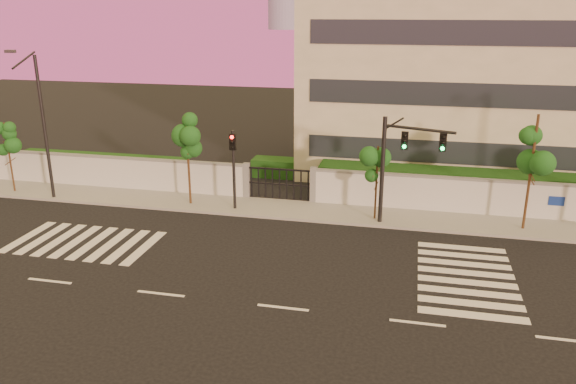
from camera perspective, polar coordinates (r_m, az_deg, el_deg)
name	(u,v)px	position (r m, az deg, el deg)	size (l,w,h in m)	color
ground	(283,308)	(21.77, -0.52, -11.68)	(120.00, 120.00, 0.00)	black
sidewalk	(326,212)	(31.12, 3.88, -2.08)	(60.00, 3.00, 0.15)	gray
perimeter_wall	(332,187)	(32.18, 4.51, 0.47)	(60.00, 0.36, 2.20)	silver
hedge_row	(356,179)	(34.74, 6.89, 1.30)	(41.00, 4.25, 1.80)	#143710
institutional_building	(486,81)	(40.90, 19.47, 10.62)	(24.40, 12.40, 12.25)	#B8B39C
road_markings	(268,262)	(25.34, -2.08, -7.13)	(57.00, 7.62, 0.02)	silver
street_tree_b	(8,142)	(37.58, -26.60, 4.58)	(1.31, 1.04, 4.39)	#382314
street_tree_c	(188,140)	(31.77, -10.16, 5.21)	(1.62, 1.29, 5.24)	#382314
street_tree_d	(378,166)	(29.49, 9.09, 2.57)	(1.31, 1.04, 4.10)	#382314
street_tree_e	(535,147)	(29.91, 23.77, 4.24)	(1.63, 1.30, 6.01)	#382314
traffic_signal_main	(397,159)	(28.86, 11.06, 3.35)	(3.54, 1.28, 5.71)	black
traffic_signal_secondary	(233,161)	(30.80, -5.57, 3.18)	(0.36, 0.34, 4.58)	black
streetlight_west	(41,121)	(34.93, -23.77, 6.62)	(0.52, 2.11, 8.79)	black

